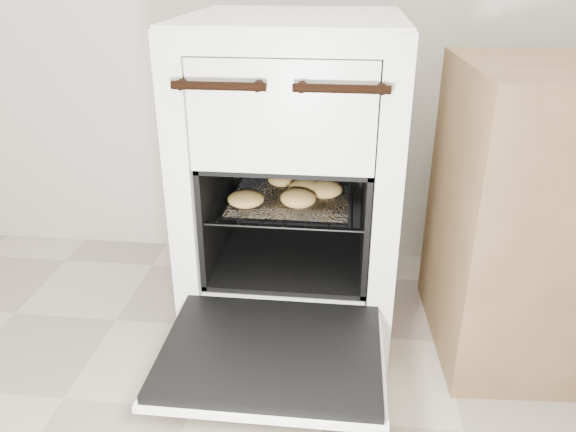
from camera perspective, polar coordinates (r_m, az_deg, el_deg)
name	(u,v)px	position (r m, az deg, el deg)	size (l,w,h in m)	color
stove	(293,181)	(1.64, 0.54, 3.55)	(0.58, 0.64, 0.89)	white
oven_door	(271,353)	(1.34, -1.69, -13.75)	(0.52, 0.40, 0.04)	black
oven_rack	(291,199)	(1.59, 0.31, 1.75)	(0.42, 0.40, 0.01)	black
foil_sheet	(290,200)	(1.57, 0.23, 1.67)	(0.33, 0.29, 0.01)	white
baked_rolls	(301,189)	(1.58, 1.32, 2.76)	(0.32, 0.27, 0.05)	tan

